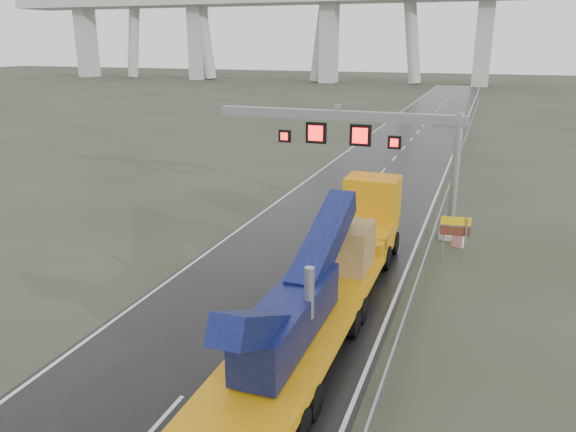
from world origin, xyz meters
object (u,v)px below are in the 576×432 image
at_px(sign_gantry, 372,137).
at_px(heavy_haul_truck, 334,266).
at_px(striped_barrier, 458,238).
at_px(exit_sign_pair, 455,230).

height_order(sign_gantry, heavy_haul_truck, sign_gantry).
bearing_deg(striped_barrier, sign_gantry, -172.97).
relative_size(sign_gantry, striped_barrier, 14.21).
relative_size(heavy_haul_truck, striped_barrier, 20.07).
height_order(exit_sign_pair, striped_barrier, exit_sign_pair).
height_order(sign_gantry, exit_sign_pair, sign_gantry).
height_order(sign_gantry, striped_barrier, sign_gantry).
distance_m(heavy_haul_truck, striped_barrier, 10.68).
relative_size(sign_gantry, exit_sign_pair, 5.84).
bearing_deg(striped_barrier, exit_sign_pair, -71.12).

